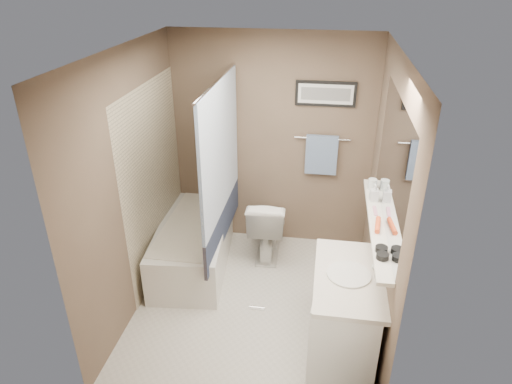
% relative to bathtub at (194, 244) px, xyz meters
% --- Properties ---
extents(ground, '(2.50, 2.50, 0.00)m').
position_rel_bathtub_xyz_m(ground, '(0.75, -0.56, -0.25)').
color(ground, beige).
rests_on(ground, ground).
extents(ceiling, '(2.20, 2.50, 0.04)m').
position_rel_bathtub_xyz_m(ceiling, '(0.75, -0.56, 2.13)').
color(ceiling, white).
rests_on(ceiling, wall_back).
extents(wall_back, '(2.20, 0.04, 2.40)m').
position_rel_bathtub_xyz_m(wall_back, '(0.75, 0.67, 0.95)').
color(wall_back, brown).
rests_on(wall_back, ground).
extents(wall_front, '(2.20, 0.04, 2.40)m').
position_rel_bathtub_xyz_m(wall_front, '(0.75, -1.79, 0.95)').
color(wall_front, brown).
rests_on(wall_front, ground).
extents(wall_left, '(0.04, 2.50, 2.40)m').
position_rel_bathtub_xyz_m(wall_left, '(-0.33, -0.56, 0.95)').
color(wall_left, brown).
rests_on(wall_left, ground).
extents(wall_right, '(0.04, 2.50, 2.40)m').
position_rel_bathtub_xyz_m(wall_right, '(1.83, -0.56, 0.95)').
color(wall_right, brown).
rests_on(wall_right, ground).
extents(tile_surround, '(0.02, 1.55, 2.00)m').
position_rel_bathtub_xyz_m(tile_surround, '(-0.34, -0.06, 0.75)').
color(tile_surround, '#BFAF90').
rests_on(tile_surround, wall_left).
extents(curtain_rod, '(0.02, 1.55, 0.02)m').
position_rel_bathtub_xyz_m(curtain_rod, '(0.35, -0.06, 1.80)').
color(curtain_rod, silver).
rests_on(curtain_rod, wall_left).
extents(curtain_upper, '(0.03, 1.45, 1.28)m').
position_rel_bathtub_xyz_m(curtain_upper, '(0.35, -0.06, 1.15)').
color(curtain_upper, silver).
rests_on(curtain_upper, curtain_rod).
extents(curtain_lower, '(0.03, 1.45, 0.36)m').
position_rel_bathtub_xyz_m(curtain_lower, '(0.35, -0.06, 0.33)').
color(curtain_lower, '#262F48').
rests_on(curtain_lower, curtain_rod).
extents(mirror, '(0.02, 1.60, 1.00)m').
position_rel_bathtub_xyz_m(mirror, '(1.84, -0.71, 1.37)').
color(mirror, silver).
rests_on(mirror, wall_right).
extents(shelf, '(0.12, 1.60, 0.03)m').
position_rel_bathtub_xyz_m(shelf, '(1.79, -0.71, 0.85)').
color(shelf, silver).
rests_on(shelf, wall_right).
extents(towel_bar, '(0.60, 0.02, 0.02)m').
position_rel_bathtub_xyz_m(towel_bar, '(1.30, 0.65, 1.05)').
color(towel_bar, silver).
rests_on(towel_bar, wall_back).
extents(towel, '(0.34, 0.05, 0.44)m').
position_rel_bathtub_xyz_m(towel, '(1.30, 0.63, 0.87)').
color(towel, '#90ACD1').
rests_on(towel, towel_bar).
extents(art_frame, '(0.62, 0.02, 0.26)m').
position_rel_bathtub_xyz_m(art_frame, '(1.30, 0.67, 1.53)').
color(art_frame, black).
rests_on(art_frame, wall_back).
extents(art_mat, '(0.56, 0.00, 0.20)m').
position_rel_bathtub_xyz_m(art_mat, '(1.30, 0.65, 1.53)').
color(art_mat, white).
rests_on(art_mat, art_frame).
extents(art_image, '(0.50, 0.00, 0.13)m').
position_rel_bathtub_xyz_m(art_image, '(1.30, 0.65, 1.53)').
color(art_image, '#595959').
rests_on(art_image, art_mat).
extents(door, '(0.80, 0.02, 2.00)m').
position_rel_bathtub_xyz_m(door, '(1.30, -1.81, 0.75)').
color(door, silver).
rests_on(door, wall_front).
extents(door_handle, '(0.10, 0.02, 0.02)m').
position_rel_bathtub_xyz_m(door_handle, '(0.97, -1.75, 0.75)').
color(door_handle, silver).
rests_on(door_handle, door).
extents(bathtub, '(0.84, 1.56, 0.50)m').
position_rel_bathtub_xyz_m(bathtub, '(0.00, 0.00, 0.00)').
color(bathtub, silver).
rests_on(bathtub, ground).
extents(tub_rim, '(0.56, 1.36, 0.02)m').
position_rel_bathtub_xyz_m(tub_rim, '(-0.00, 0.00, 0.25)').
color(tub_rim, silver).
rests_on(tub_rim, bathtub).
extents(toilet, '(0.43, 0.73, 0.73)m').
position_rel_bathtub_xyz_m(toilet, '(0.76, 0.32, 0.11)').
color(toilet, white).
rests_on(toilet, ground).
extents(vanity, '(0.58, 0.94, 0.80)m').
position_rel_bathtub_xyz_m(vanity, '(1.60, -1.09, 0.15)').
color(vanity, white).
rests_on(vanity, ground).
extents(countertop, '(0.54, 0.96, 0.04)m').
position_rel_bathtub_xyz_m(countertop, '(1.59, -1.09, 0.57)').
color(countertop, silver).
rests_on(countertop, vanity).
extents(sink_basin, '(0.34, 0.34, 0.01)m').
position_rel_bathtub_xyz_m(sink_basin, '(1.58, -1.09, 0.60)').
color(sink_basin, silver).
rests_on(sink_basin, countertop).
extents(faucet_spout, '(0.02, 0.02, 0.10)m').
position_rel_bathtub_xyz_m(faucet_spout, '(1.78, -1.09, 0.64)').
color(faucet_spout, silver).
rests_on(faucet_spout, countertop).
extents(faucet_knob, '(0.05, 0.05, 0.05)m').
position_rel_bathtub_xyz_m(faucet_knob, '(1.78, -0.99, 0.62)').
color(faucet_knob, white).
rests_on(faucet_knob, countertop).
extents(candle_bowl_near, '(0.09, 0.09, 0.04)m').
position_rel_bathtub_xyz_m(candle_bowl_near, '(1.79, -1.23, 0.89)').
color(candle_bowl_near, black).
rests_on(candle_bowl_near, shelf).
extents(candle_bowl_far, '(0.09, 0.09, 0.04)m').
position_rel_bathtub_xyz_m(candle_bowl_far, '(1.79, -1.14, 0.89)').
color(candle_bowl_far, black).
rests_on(candle_bowl_far, shelf).
extents(hair_brush_front, '(0.07, 0.22, 0.04)m').
position_rel_bathtub_xyz_m(hair_brush_front, '(1.79, -0.80, 0.89)').
color(hair_brush_front, '#EE4F21').
rests_on(hair_brush_front, shelf).
extents(pink_comb, '(0.04, 0.16, 0.01)m').
position_rel_bathtub_xyz_m(pink_comb, '(1.79, -0.54, 0.87)').
color(pink_comb, pink).
rests_on(pink_comb, shelf).
extents(glass_jar, '(0.08, 0.08, 0.10)m').
position_rel_bathtub_xyz_m(glass_jar, '(1.79, -0.12, 0.92)').
color(glass_jar, silver).
rests_on(glass_jar, shelf).
extents(soap_bottle, '(0.08, 0.08, 0.16)m').
position_rel_bathtub_xyz_m(soap_bottle, '(1.79, -0.34, 0.94)').
color(soap_bottle, '#999999').
rests_on(soap_bottle, shelf).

